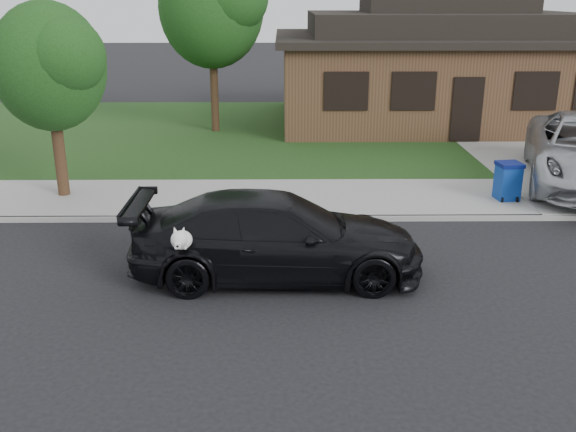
{
  "coord_description": "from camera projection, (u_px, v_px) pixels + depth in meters",
  "views": [
    {
      "loc": [
        -2.1,
        -10.04,
        4.8
      ],
      "look_at": [
        -1.99,
        0.66,
        1.1
      ],
      "focal_mm": 40.0,
      "sensor_mm": 36.0,
      "label": 1
    }
  ],
  "objects": [
    {
      "name": "ground",
      "position": [
        404.0,
        288.0,
        11.08
      ],
      "size": [
        120.0,
        120.0,
        0.0
      ],
      "primitive_type": "plane",
      "color": "black",
      "rests_on": "ground"
    },
    {
      "name": "sidewalk",
      "position": [
        367.0,
        198.0,
        15.79
      ],
      "size": [
        60.0,
        3.0,
        0.12
      ],
      "primitive_type": "cube",
      "color": "gray",
      "rests_on": "ground"
    },
    {
      "name": "curb",
      "position": [
        376.0,
        218.0,
        14.37
      ],
      "size": [
        60.0,
        0.12,
        0.12
      ],
      "primitive_type": "cube",
      "color": "gray",
      "rests_on": "ground"
    },
    {
      "name": "lawn",
      "position": [
        339.0,
        132.0,
        23.34
      ],
      "size": [
        60.0,
        13.0,
        0.13
      ],
      "primitive_type": "cube",
      "color": "#193814",
      "rests_on": "ground"
    },
    {
      "name": "driveway",
      "position": [
        534.0,
        150.0,
        20.56
      ],
      "size": [
        4.5,
        13.0,
        0.14
      ],
      "primitive_type": "cube",
      "color": "gray",
      "rests_on": "ground"
    },
    {
      "name": "sedan",
      "position": [
        276.0,
        237.0,
        11.34
      ],
      "size": [
        5.16,
        2.47,
        1.5
      ],
      "rotation": [
        0.0,
        0.0,
        1.57
      ],
      "color": "black",
      "rests_on": "ground"
    },
    {
      "name": "recycling_bin",
      "position": [
        508.0,
        181.0,
        15.37
      ],
      "size": [
        0.6,
        0.62,
        0.91
      ],
      "rotation": [
        0.0,
        0.0,
        0.12
      ],
      "color": "navy",
      "rests_on": "sidewalk"
    },
    {
      "name": "house",
      "position": [
        440.0,
        68.0,
        24.59
      ],
      "size": [
        12.6,
        8.6,
        4.65
      ],
      "color": "#422B1C",
      "rests_on": "ground"
    },
    {
      "name": "tree_0",
      "position": [
        216.0,
        5.0,
        21.74
      ],
      "size": [
        3.78,
        3.6,
        6.34
      ],
      "color": "#332114",
      "rests_on": "ground"
    },
    {
      "name": "tree_2",
      "position": [
        53.0,
        65.0,
        14.77
      ],
      "size": [
        2.73,
        2.6,
        4.59
      ],
      "color": "#332114",
      "rests_on": "ground"
    }
  ]
}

